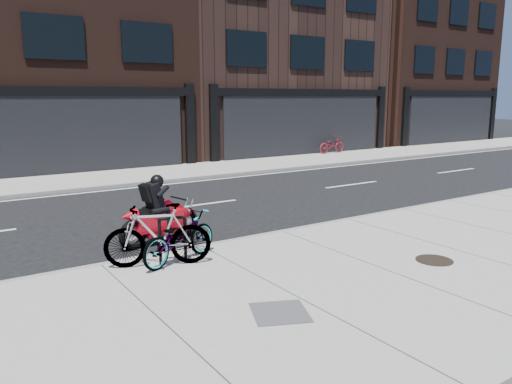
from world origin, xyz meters
TOP-DOWN VIEW (x-y plane):
  - ground at (0.00, 0.00)m, footprint 120.00×120.00m
  - sidewalk_near at (0.00, -5.00)m, footprint 60.00×6.00m
  - sidewalk_far at (0.00, 7.75)m, footprint 60.00×3.50m
  - building_center at (-2.00, 14.50)m, footprint 12.00×10.00m
  - building_mideast at (10.00, 14.50)m, footprint 12.00×10.00m
  - building_east at (22.00, 14.50)m, footprint 10.00×10.00m
  - bike_rack at (-2.89, -2.60)m, footprint 0.50×0.16m
  - bicycle_front at (-2.76, -2.60)m, footprint 1.83×1.17m
  - bicycle_rear at (-3.17, -2.60)m, footprint 1.91×1.17m
  - motorcycle at (-2.33, -0.89)m, footprint 1.96×0.69m
  - bicycle_far at (11.36, 9.00)m, footprint 1.70×0.65m
  - manhole_cover at (1.10, -5.11)m, footprint 0.81×0.81m
  - utility_grate at (-2.55, -5.35)m, footprint 0.99×0.99m

SIDE VIEW (x-z plane):
  - ground at x=0.00m, z-range 0.00..0.00m
  - sidewalk_near at x=0.00m, z-range 0.00..0.13m
  - sidewalk_far at x=0.00m, z-range 0.00..0.13m
  - manhole_cover at x=1.10m, z-range 0.13..0.15m
  - utility_grate at x=-2.55m, z-range 0.13..0.15m
  - bicycle_far at x=11.36m, z-range 0.13..1.01m
  - bicycle_front at x=-2.76m, z-range 0.13..1.04m
  - motorcycle at x=-2.33m, z-range -0.14..1.34m
  - bike_rack at x=-2.89m, z-range 0.20..1.05m
  - bicycle_rear at x=-3.17m, z-range 0.13..1.24m
  - building_mideast at x=10.00m, z-range 0.00..12.50m
  - building_east at x=22.00m, z-range 0.00..13.00m
  - building_center at x=-2.00m, z-range 0.00..14.50m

